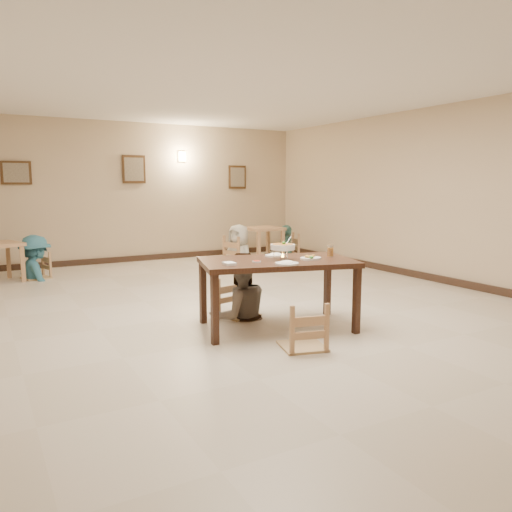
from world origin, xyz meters
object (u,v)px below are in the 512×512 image
curry_warmer (283,247)px  bg_diner_c (239,224)px  drink_glass (330,251)px  chair_far (239,282)px  bg_chair_rr (286,235)px  chair_near (303,304)px  bg_chair_lr (35,254)px  bg_chair_rl (239,237)px  bg_diner_d (286,225)px  main_diner (240,253)px  main_table (277,267)px  bg_diner_b (34,235)px  bg_table_right (264,233)px

curry_warmer → bg_diner_c: bearing=68.4°
drink_glass → curry_warmer: bearing=173.6°
chair_far → bg_chair_rr: (3.30, 4.00, 0.09)m
chair_near → chair_far: bearing=-75.1°
drink_glass → bg_diner_c: bg_diner_c is taller
bg_chair_lr → bg_diner_c: bearing=74.2°
curry_warmer → bg_chair_lr: bearing=114.4°
chair_near → curry_warmer: 0.88m
bg_chair_lr → bg_chair_rl: (4.07, -0.07, 0.10)m
bg_diner_c → bg_diner_d: bearing=71.9°
chair_near → bg_chair_rl: bearing=-95.8°
bg_chair_rr → bg_chair_rl: bearing=-74.4°
chair_far → chair_near: chair_near is taller
main_diner → main_table: bearing=109.0°
main_diner → drink_glass: size_ratio=11.26×
bg_chair_rl → main_diner: bearing=133.2°
curry_warmer → bg_diner_b: bearing=114.4°
chair_far → bg_diner_c: bg_diner_c is taller
bg_diner_d → bg_diner_c: bearing=110.6°
drink_glass → bg_chair_lr: 5.66m
main_table → bg_diner_c: bg_diner_c is taller
chair_far → curry_warmer: (0.19, -0.74, 0.51)m
chair_far → bg_diner_c: 4.53m
bg_table_right → main_diner: bearing=-123.7°
chair_near → bg_chair_rl: 5.84m
main_table → bg_chair_rl: size_ratio=1.76×
chair_near → bg_diner_b: (-1.99, 5.52, 0.32)m
main_diner → drink_glass: bearing=143.8°
main_table → bg_diner_d: bg_diner_d is taller
main_table → bg_diner_c: 5.10m
bg_chair_rr → bg_diner_b: (-5.29, 0.08, 0.25)m
bg_table_right → bg_diner_d: 0.63m
bg_diner_b → main_table: bearing=-175.5°
bg_chair_rl → chair_near: bearing=139.5°
chair_far → bg_table_right: size_ratio=1.20×
bg_table_right → bg_diner_b: bearing=178.9°
chair_near → drink_glass: size_ratio=6.41×
bg_chair_rl → bg_chair_lr: bearing=69.4°
chair_far → curry_warmer: 0.92m
drink_glass → bg_chair_rr: size_ratio=0.14×
curry_warmer → bg_chair_rl: bg_chair_rl is taller
curry_warmer → bg_chair_lr: curry_warmer is taller
main_diner → curry_warmer: (0.20, -0.69, 0.14)m
bg_chair_rl → bg_diner_b: size_ratio=0.70×
bg_chair_rl → curry_warmer: bearing=138.7°
drink_glass → bg_chair_rr: bg_chair_rr is taller
drink_glass → bg_chair_rr: bearing=62.8°
bg_diner_b → drink_glass: bearing=-169.5°
curry_warmer → bg_chair_lr: 5.31m
main_table → main_diner: (-0.15, 0.66, 0.09)m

